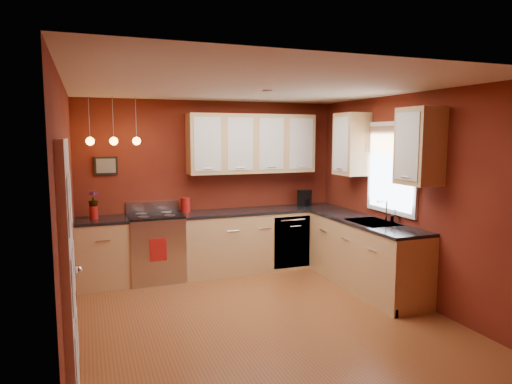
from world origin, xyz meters
name	(u,v)px	position (x,y,z in m)	size (l,w,h in m)	color
floor	(260,316)	(0.00, 0.00, 0.00)	(4.20, 4.20, 0.00)	brown
ceiling	(261,87)	(0.00, 0.00, 2.60)	(4.00, 4.20, 0.02)	white
wall_back	(212,186)	(0.00, 2.10, 1.30)	(4.00, 0.02, 2.60)	maroon
wall_front	(369,248)	(0.00, -2.10, 1.30)	(4.00, 0.02, 2.60)	maroon
wall_left	(68,216)	(-2.00, 0.00, 1.30)	(0.02, 4.20, 2.60)	maroon
wall_right	(407,197)	(2.00, 0.00, 1.30)	(0.02, 4.20, 2.60)	maroon
base_cabinets_back_left	(103,254)	(-1.65, 1.80, 0.45)	(0.70, 0.60, 0.90)	tan
base_cabinets_back_right	(263,240)	(0.73, 1.80, 0.45)	(2.54, 0.60, 0.90)	tan
base_cabinets_right	(365,255)	(1.70, 0.45, 0.45)	(0.60, 2.10, 0.90)	tan
counter_back_left	(101,220)	(-1.65, 1.80, 0.92)	(0.70, 0.62, 0.04)	black
counter_back_right	(263,210)	(0.73, 1.80, 0.92)	(2.54, 0.62, 0.04)	black
counter_right	(366,222)	(1.70, 0.45, 0.92)	(0.62, 2.10, 0.04)	black
gas_range	(156,247)	(-0.92, 1.80, 0.48)	(0.76, 0.64, 1.11)	#B2B2B6
dishwasher_front	(292,242)	(1.10, 1.51, 0.45)	(0.60, 0.02, 0.80)	#B2B2B6
sink	(372,224)	(1.70, 0.30, 0.92)	(0.50, 0.70, 0.33)	gray
window	(392,165)	(1.97, 0.30, 1.69)	(0.06, 1.02, 1.22)	white
door_left_wall	(69,279)	(-1.97, -1.20, 1.03)	(0.12, 0.82, 2.05)	white
upper_cabinets_back	(252,144)	(0.60, 1.93, 1.95)	(2.00, 0.35, 0.90)	tan
upper_cabinets_right	(382,145)	(1.82, 0.32, 1.95)	(0.35, 1.95, 0.90)	tan
wall_picture	(106,166)	(-1.55, 2.08, 1.65)	(0.32, 0.03, 0.26)	black
pendant_lights	(114,141)	(-1.45, 1.75, 2.01)	(0.71, 0.11, 0.66)	gray
red_canister	(186,205)	(-0.45, 1.94, 1.05)	(0.15, 0.15, 0.22)	#9F1411
red_vase	(94,212)	(-1.74, 1.84, 1.03)	(0.11, 0.11, 0.18)	#9F1411
flowers	(93,199)	(-1.74, 1.84, 1.21)	(0.13, 0.13, 0.22)	#9F1411
coffee_maker	(305,199)	(1.49, 1.87, 1.06)	(0.22, 0.22, 0.26)	black
soap_pump	(395,216)	(1.95, 0.16, 1.03)	(0.08, 0.08, 0.18)	silver
dish_towel	(158,250)	(-0.94, 1.47, 0.52)	(0.23, 0.02, 0.31)	#9F1411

